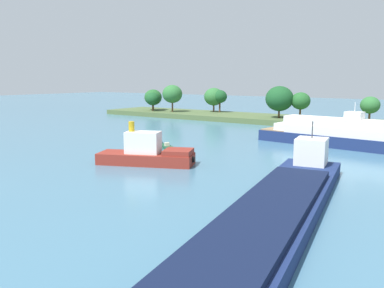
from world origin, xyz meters
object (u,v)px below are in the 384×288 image
(fishing_skiff, at_px, (166,146))
(white_riverboat, at_px, (334,134))
(tugboat, at_px, (147,153))
(cargo_barge, at_px, (275,210))

(fishing_skiff, distance_m, white_riverboat, 25.63)
(tugboat, relative_size, cargo_barge, 0.32)
(fishing_skiff, bearing_deg, cargo_barge, -37.59)
(fishing_skiff, bearing_deg, white_riverboat, 38.77)
(fishing_skiff, distance_m, cargo_barge, 32.56)
(fishing_skiff, xyz_separation_m, tugboat, (5.26, -10.21, 1.10))
(fishing_skiff, height_order, white_riverboat, white_riverboat)
(fishing_skiff, relative_size, white_riverboat, 0.18)
(tugboat, xyz_separation_m, cargo_barge, (20.53, -9.65, -0.41))
(tugboat, distance_m, cargo_barge, 22.69)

